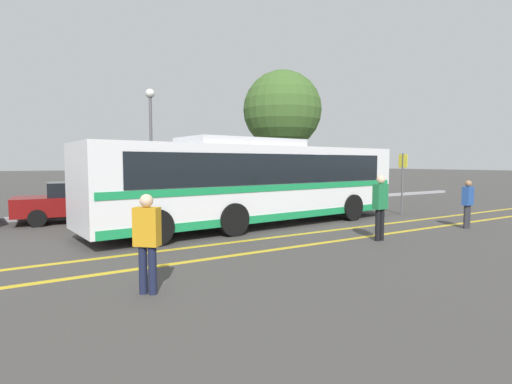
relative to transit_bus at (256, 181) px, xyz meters
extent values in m
plane|color=#423F3D|center=(1.06, 0.08, -1.58)|extent=(220.00, 220.00, 0.00)
cube|color=gold|center=(0.01, -2.20, -1.57)|extent=(31.76, 0.20, 0.01)
cube|color=gold|center=(0.01, -3.58, -1.57)|extent=(31.76, 0.20, 0.01)
cube|color=#99999E|center=(0.01, 5.73, -1.50)|extent=(39.76, 0.36, 0.15)
cube|color=silver|center=(0.01, 0.00, -0.04)|extent=(11.93, 3.51, 2.44)
cube|color=black|center=(0.01, 0.00, 0.43)|extent=(10.29, 3.42, 0.97)
cube|color=#198C4C|center=(0.01, 0.00, -0.18)|extent=(11.70, 3.53, 0.20)
cube|color=#198C4C|center=(0.01, 0.00, -1.14)|extent=(11.70, 3.52, 0.24)
cube|color=black|center=(5.89, 0.49, 0.03)|extent=(0.23, 2.24, 1.76)
cube|color=black|center=(5.89, 0.49, 1.03)|extent=(0.19, 1.78, 0.24)
cube|color=silver|center=(-0.57, -0.05, 1.31)|extent=(4.27, 2.37, 0.25)
cube|color=black|center=(6.17, 0.51, -1.03)|extent=(0.20, 1.91, 0.04)
cube|color=black|center=(6.17, 0.51, -1.23)|extent=(0.20, 1.91, 0.04)
cylinder|color=black|center=(3.55, 1.52, -1.08)|extent=(1.02, 0.36, 1.00)
cylinder|color=black|center=(3.75, -0.92, -1.08)|extent=(1.02, 0.36, 1.00)
cylinder|color=black|center=(-1.85, 1.08, -1.08)|extent=(1.02, 0.36, 1.00)
cylinder|color=black|center=(-1.64, -1.37, -1.08)|extent=(1.02, 0.36, 1.00)
cylinder|color=black|center=(-4.31, 0.87, -1.08)|extent=(1.02, 0.36, 1.00)
cylinder|color=black|center=(-4.11, -1.57, -1.08)|extent=(1.02, 0.36, 1.00)
cube|color=maroon|center=(-5.13, 4.42, -0.94)|extent=(4.47, 2.16, 0.66)
cube|color=black|center=(-5.23, 4.43, -0.35)|extent=(1.95, 1.73, 0.51)
cylinder|color=black|center=(-3.71, 5.16, -1.28)|extent=(0.61, 0.25, 0.60)
cylinder|color=black|center=(-3.86, 3.45, -1.28)|extent=(0.61, 0.25, 0.60)
cylinder|color=black|center=(-6.39, 5.38, -1.28)|extent=(0.61, 0.25, 0.60)
cylinder|color=black|center=(-6.54, 3.68, -1.28)|extent=(0.61, 0.25, 0.60)
cylinder|color=black|center=(1.44, -4.18, -1.13)|extent=(0.14, 0.14, 0.90)
cylinder|color=black|center=(1.61, -4.17, -1.13)|extent=(0.14, 0.14, 0.90)
cube|color=#1E723F|center=(1.53, -4.17, -0.32)|extent=(0.43, 0.23, 0.71)
sphere|color=beige|center=(1.53, -4.17, 0.16)|extent=(0.24, 0.24, 0.24)
cylinder|color=#2D2D33|center=(5.80, -4.27, -1.18)|extent=(0.14, 0.14, 0.78)
cylinder|color=#2D2D33|center=(5.63, -4.29, -1.18)|extent=(0.14, 0.14, 0.78)
cube|color=#264C99|center=(5.71, -4.28, -0.48)|extent=(0.44, 0.26, 0.62)
sphere|color=#9E704C|center=(5.71, -4.28, -0.07)|extent=(0.21, 0.21, 0.21)
cylinder|color=#191E38|center=(-5.48, -5.19, -1.17)|extent=(0.14, 0.14, 0.82)
cylinder|color=#191E38|center=(-5.36, -5.31, -1.17)|extent=(0.14, 0.14, 0.82)
cube|color=orange|center=(-5.42, -5.25, -0.43)|extent=(0.46, 0.45, 0.65)
sphere|color=beige|center=(-5.42, -5.25, 0.00)|extent=(0.22, 0.22, 0.22)
cylinder|color=#59595E|center=(6.84, -0.79, -0.27)|extent=(0.07, 0.07, 2.61)
cube|color=yellow|center=(6.84, -0.79, 0.70)|extent=(0.06, 0.40, 0.56)
cylinder|color=#59595E|center=(-1.54, 6.84, 1.03)|extent=(0.14, 0.14, 5.21)
sphere|color=silver|center=(-1.54, 6.84, 3.85)|extent=(0.43, 0.43, 0.43)
cylinder|color=#513823|center=(7.12, 8.31, 0.24)|extent=(0.28, 0.28, 3.62)
sphere|color=#3D6028|center=(7.12, 8.31, 3.84)|extent=(4.78, 4.78, 4.78)
camera|label=1|loc=(-7.36, -11.79, 0.63)|focal=28.00mm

